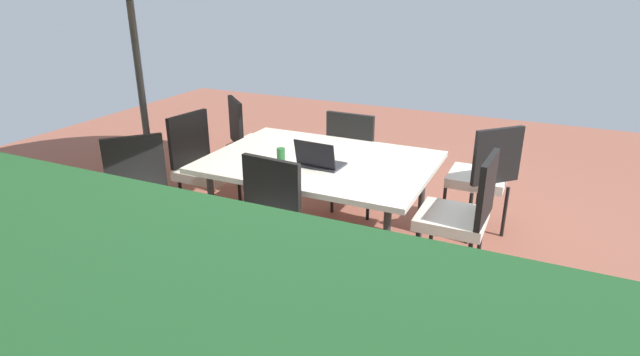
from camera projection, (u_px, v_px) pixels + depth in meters
ground_plane at (320, 248)px, 4.18m from camera, size 10.00×10.00×0.02m
dining_table at (320, 166)px, 3.92m from camera, size 1.70×1.23×0.76m
chair_east at (203, 164)px, 4.44m from camera, size 0.49×0.48×0.98m
chair_southwest at (483, 174)px, 4.21m from camera, size 0.59×0.59×0.98m
chair_west at (462, 212)px, 3.51m from camera, size 0.47×0.46×0.98m
chair_south at (356, 156)px, 4.64m from camera, size 0.46×0.47×0.98m
chair_north at (260, 227)px, 3.30m from camera, size 0.47×0.48×0.98m
chair_northeast at (140, 197)px, 3.76m from camera, size 0.59×0.59×0.98m
chair_southeast at (252, 140)px, 5.10m from camera, size 0.59×0.59×0.98m
laptop at (319, 161)px, 3.73m from camera, size 0.33×0.26×0.21m
cup at (281, 155)px, 3.82m from camera, size 0.06×0.06×0.11m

